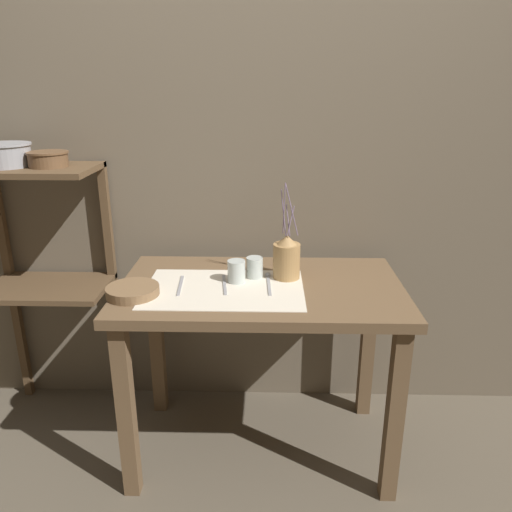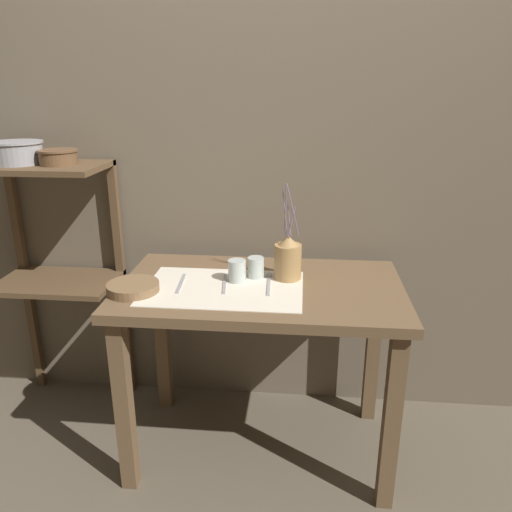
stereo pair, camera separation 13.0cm
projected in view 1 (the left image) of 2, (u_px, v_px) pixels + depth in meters
ground_plane at (260, 446)px, 2.23m from camera, size 12.00×12.00×0.00m
stone_wall_back at (263, 162)px, 2.26m from camera, size 7.00×0.06×2.40m
wooden_table at (261, 313)px, 2.02m from camera, size 1.12×0.66×0.78m
wooden_shelf_unit at (46, 247)px, 2.23m from camera, size 0.53×0.34×1.21m
linen_cloth at (224, 289)px, 1.93m from camera, size 0.61×0.41×0.00m
pitcher_with_flowers at (287, 258)px, 2.01m from camera, size 0.11×0.11×0.40m
wooden_bowl at (133, 291)px, 1.87m from camera, size 0.20×0.20×0.04m
glass_tumbler_near at (236, 271)px, 1.99m from camera, size 0.07×0.07×0.09m
glass_tumbler_far at (255, 267)px, 2.03m from camera, size 0.07×0.07×0.08m
fork_outer at (180, 285)px, 1.96m from camera, size 0.03×0.20×0.00m
knife_center at (225, 285)px, 1.96m from camera, size 0.04×0.20×0.00m
spoon_outer at (268, 279)px, 2.02m from camera, size 0.03×0.21×0.02m
metal_pot_large at (4, 154)px, 2.05m from camera, size 0.22×0.22×0.10m
metal_pot_small at (48, 158)px, 2.06m from camera, size 0.17×0.17×0.06m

